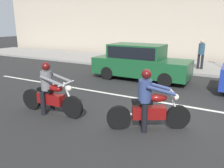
{
  "coord_description": "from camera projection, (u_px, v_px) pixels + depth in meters",
  "views": [
    {
      "loc": [
        1.45,
        -6.49,
        2.71
      ],
      "look_at": [
        -1.69,
        -0.74,
        0.92
      ],
      "focal_mm": 35.96,
      "sensor_mm": 36.0,
      "label": 1
    }
  ],
  "objects": [
    {
      "name": "lane_marking_stripe",
      "position": [
        175.0,
        104.0,
        7.7
      ],
      "size": [
        18.0,
        0.14,
        0.01
      ],
      "primitive_type": "cube",
      "color": "silver",
      "rests_on": "ground_plane"
    },
    {
      "name": "sidewalk_slab",
      "position": [
        205.0,
        68.0,
        13.64
      ],
      "size": [
        40.0,
        4.4,
        0.14
      ],
      "primitive_type": "cube",
      "color": "gray",
      "rests_on": "ground_plane"
    },
    {
      "name": "parked_sedan_forest_green",
      "position": [
        139.0,
        62.0,
        10.97
      ],
      "size": [
        4.65,
        1.82,
        1.72
      ],
      "color": "#164C28",
      "rests_on": "ground_plane"
    },
    {
      "name": "ground_plane",
      "position": [
        172.0,
        114.0,
        6.88
      ],
      "size": [
        80.0,
        80.0,
        0.0
      ],
      "primitive_type": "plane",
      "color": "#252525"
    },
    {
      "name": "pedestrian_bystander",
      "position": [
        201.0,
        52.0,
        12.76
      ],
      "size": [
        0.34,
        0.34,
        1.66
      ],
      "color": "black",
      "rests_on": "sidewalk_slab"
    },
    {
      "name": "motorcycle_with_rider_denim_blue",
      "position": [
        148.0,
        105.0,
        5.79
      ],
      "size": [
        1.96,
        1.22,
        1.61
      ],
      "color": "black",
      "rests_on": "ground_plane"
    },
    {
      "name": "motorcycle_with_rider_gray",
      "position": [
        50.0,
        93.0,
        6.81
      ],
      "size": [
        2.27,
        0.7,
        1.6
      ],
      "color": "black",
      "rests_on": "ground_plane"
    }
  ]
}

